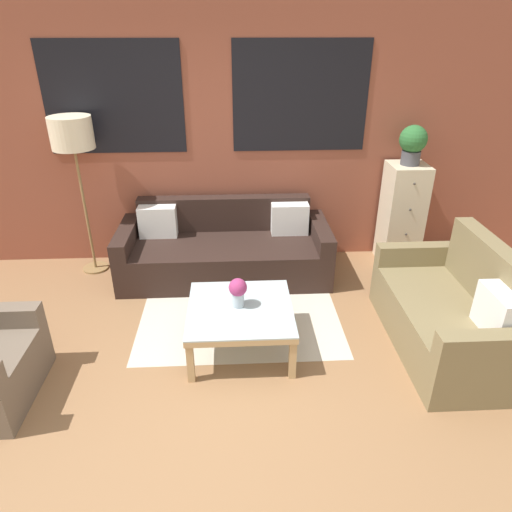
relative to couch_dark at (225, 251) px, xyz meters
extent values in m
plane|color=#8E6642|center=(-0.13, -1.95, -0.28)|extent=(16.00, 16.00, 0.00)
cube|color=brown|center=(-0.13, 0.49, 1.12)|extent=(8.40, 0.08, 2.80)
cube|color=black|center=(-1.08, 0.44, 1.52)|extent=(1.40, 0.01, 1.10)
cube|color=black|center=(0.82, 0.44, 1.52)|extent=(1.40, 0.01, 1.10)
cube|color=beige|center=(0.14, -0.73, -0.27)|extent=(1.86, 1.60, 0.00)
cube|color=black|center=(0.00, -0.13, -0.08)|extent=(1.89, 0.72, 0.40)
cube|color=black|center=(0.00, 0.31, 0.11)|extent=(1.89, 0.16, 0.78)
cube|color=black|center=(-1.02, -0.05, 0.01)|extent=(0.16, 0.88, 0.58)
cube|color=black|center=(1.02, -0.05, 0.01)|extent=(0.16, 0.88, 0.58)
cube|color=white|center=(-0.71, 0.15, 0.29)|extent=(0.40, 0.16, 0.34)
cube|color=white|center=(0.71, 0.15, 0.29)|extent=(0.40, 0.16, 0.34)
cube|color=olive|center=(1.77, -1.36, -0.07)|extent=(0.64, 1.25, 0.42)
cube|color=olive|center=(2.17, -1.36, 0.18)|extent=(0.16, 1.25, 0.92)
cube|color=olive|center=(1.85, -0.66, 0.03)|extent=(0.80, 0.14, 0.62)
cube|color=olive|center=(1.85, -2.05, 0.03)|extent=(0.80, 0.14, 0.62)
cube|color=white|center=(2.01, -1.76, 0.31)|extent=(0.16, 0.40, 0.34)
cube|color=silver|center=(0.14, -1.31, 0.12)|extent=(0.86, 0.86, 0.01)
cube|color=tan|center=(0.14, -1.71, 0.09)|extent=(0.86, 0.05, 0.05)
cube|color=tan|center=(0.14, -0.90, 0.09)|extent=(0.86, 0.05, 0.05)
cube|color=tan|center=(-0.26, -1.31, 0.09)|extent=(0.05, 0.86, 0.05)
cube|color=tan|center=(0.54, -1.31, 0.09)|extent=(0.05, 0.86, 0.05)
cube|color=tan|center=(-0.25, -1.70, -0.08)|extent=(0.05, 0.06, 0.39)
cube|color=tan|center=(0.53, -1.70, -0.08)|extent=(0.05, 0.06, 0.39)
cube|color=tan|center=(-0.25, -0.92, -0.08)|extent=(0.05, 0.06, 0.39)
cube|color=tan|center=(0.53, -0.92, -0.08)|extent=(0.05, 0.06, 0.39)
cylinder|color=olive|center=(-1.47, 0.18, -0.27)|extent=(0.28, 0.28, 0.02)
cylinder|color=olive|center=(-1.47, 0.18, 0.41)|extent=(0.03, 0.03, 1.34)
cylinder|color=beige|center=(-1.47, 0.18, 1.24)|extent=(0.42, 0.42, 0.32)
cube|color=beige|center=(1.97, 0.20, 0.29)|extent=(0.41, 0.41, 1.14)
sphere|color=#38332D|center=(1.97, -0.01, 0.72)|extent=(0.02, 0.02, 0.02)
sphere|color=#38332D|center=(1.97, -0.01, 0.44)|extent=(0.02, 0.02, 0.02)
sphere|color=#38332D|center=(1.97, -0.01, 0.15)|extent=(0.02, 0.02, 0.02)
sphere|color=#38332D|center=(1.97, -0.01, -0.13)|extent=(0.02, 0.02, 0.02)
cylinder|color=#47474C|center=(1.97, 0.20, 0.94)|extent=(0.20, 0.20, 0.15)
sphere|color=#2D6B33|center=(1.97, 0.20, 1.13)|extent=(0.28, 0.28, 0.28)
cylinder|color=#ADBCC6|center=(0.12, -1.28, 0.19)|extent=(0.10, 0.10, 0.12)
sphere|color=#9E3366|center=(0.12, -1.28, 0.30)|extent=(0.15, 0.15, 0.15)
camera|label=1|loc=(0.10, -4.44, 2.20)|focal=32.00mm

